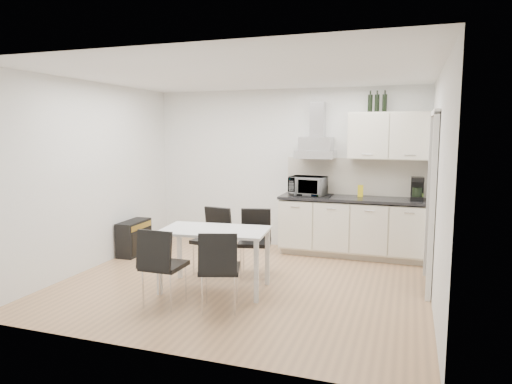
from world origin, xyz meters
TOP-DOWN VIEW (x-y plane):
  - ground at (0.00, 0.00)m, footprint 4.50×4.50m
  - wall_back at (0.00, 2.00)m, footprint 4.50×0.10m
  - wall_front at (0.00, -2.00)m, footprint 4.50×0.10m
  - wall_left at (-2.25, 0.00)m, footprint 0.10×4.00m
  - wall_right at (2.25, 0.00)m, footprint 0.10×4.00m
  - ceiling at (0.00, 0.00)m, footprint 4.50×4.50m
  - doorway at (2.21, 0.55)m, footprint 0.08×1.04m
  - kitchenette at (1.18, 1.73)m, footprint 2.22×0.64m
  - dining_table at (-0.24, -0.36)m, footprint 1.34×0.85m
  - chair_far_left at (-0.56, 0.22)m, footprint 0.51×0.56m
  - chair_far_right at (0.05, 0.30)m, footprint 0.55×0.59m
  - chair_near_left at (-0.56, -1.00)m, footprint 0.44×0.50m
  - chair_near_right at (0.07, -0.93)m, footprint 0.57×0.61m
  - guitar_amp at (-2.10, 0.71)m, footprint 0.30×0.65m
  - floor_speaker at (-1.11, 1.90)m, footprint 0.26×0.25m

SIDE VIEW (x-z plane):
  - ground at x=0.00m, z-range 0.00..0.00m
  - floor_speaker at x=-1.11m, z-range 0.00..0.34m
  - guitar_amp at x=-2.10m, z-range 0.00..0.53m
  - chair_far_left at x=-0.56m, z-range 0.00..0.88m
  - chair_far_right at x=0.05m, z-range 0.00..0.88m
  - chair_near_left at x=-0.56m, z-range 0.00..0.88m
  - chair_near_right at x=0.07m, z-range 0.00..0.88m
  - dining_table at x=-0.24m, z-range 0.28..1.03m
  - kitchenette at x=1.18m, z-range -0.43..2.09m
  - doorway at x=2.21m, z-range 0.00..2.10m
  - wall_back at x=0.00m, z-range 0.00..2.60m
  - wall_front at x=0.00m, z-range 0.00..2.60m
  - wall_left at x=-2.25m, z-range 0.00..2.60m
  - wall_right at x=2.25m, z-range 0.00..2.60m
  - ceiling at x=0.00m, z-range 2.60..2.60m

